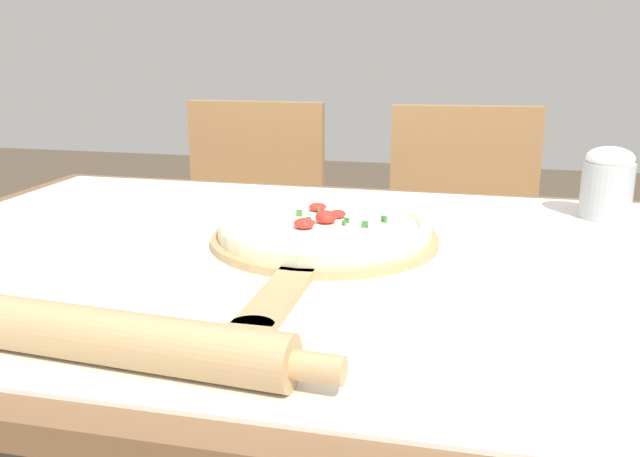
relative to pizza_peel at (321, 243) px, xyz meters
name	(u,v)px	position (x,y,z in m)	size (l,w,h in m)	color
dining_table	(286,322)	(-0.05, -0.03, -0.12)	(1.28, 0.95, 0.74)	brown
towel_cloth	(285,253)	(-0.05, -0.03, -0.01)	(1.20, 0.87, 0.00)	silver
pizza_peel	(321,243)	(0.00, 0.00, 0.00)	(0.34, 0.53, 0.01)	tan
pizza	(325,227)	(0.00, 0.02, 0.02)	(0.31, 0.31, 0.04)	beige
rolling_pin	(133,341)	(-0.08, -0.41, 0.02)	(0.40, 0.08, 0.05)	tan
chair_left	(249,242)	(-0.38, 0.77, -0.25)	(0.41, 0.41, 0.88)	#A37547
chair_right	(462,256)	(0.19, 0.77, -0.25)	(0.44, 0.44, 0.88)	#A37547
flour_cup	(607,182)	(0.43, 0.28, 0.06)	(0.08, 0.08, 0.12)	#B2B7BC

